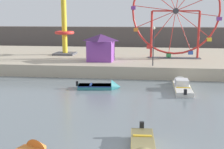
# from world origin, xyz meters

# --- Properties ---
(quay_promenade) EXTENTS (110.00, 19.85, 1.32)m
(quay_promenade) POSITION_xyz_m (0.00, 28.39, 0.66)
(quay_promenade) COLOR #B7A88E
(quay_promenade) RESTS_ON ground_plane
(distant_town_skyline) EXTENTS (140.00, 3.00, 4.40)m
(distant_town_skyline) POSITION_xyz_m (0.00, 47.72, 2.20)
(distant_town_skyline) COLOR #564C47
(distant_town_skyline) RESTS_ON ground_plane
(motorboat_teal_painted) EXTENTS (4.13, 1.72, 1.27)m
(motorboat_teal_painted) POSITION_xyz_m (-4.17, 14.16, 0.20)
(motorboat_teal_painted) COLOR teal
(motorboat_teal_painted) RESTS_ON ground_plane
(motorboat_white_red_stripe) EXTENTS (1.49, 6.17, 1.38)m
(motorboat_white_red_stripe) POSITION_xyz_m (2.88, 15.39, 0.28)
(motorboat_white_red_stripe) COLOR silver
(motorboat_white_red_stripe) RESTS_ON ground_plane
(motorboat_olive_wood) EXTENTS (1.28, 3.90, 1.13)m
(motorboat_olive_wood) POSITION_xyz_m (-0.38, 1.53, 0.29)
(motorboat_olive_wood) COLOR olive
(motorboat_olive_wood) RESTS_ON ground_plane
(ferris_wheel_red_frame) EXTENTS (10.93, 1.20, 11.18)m
(ferris_wheel_red_frame) POSITION_xyz_m (3.03, 25.73, 6.93)
(ferris_wheel_red_frame) COLOR red
(ferris_wheel_red_frame) RESTS_ON quay_promenade
(drop_tower_yellow_tower) EXTENTS (2.80, 2.80, 11.06)m
(drop_tower_yellow_tower) POSITION_xyz_m (-11.59, 27.59, 5.34)
(drop_tower_yellow_tower) COLOR gold
(drop_tower_yellow_tower) RESTS_ON quay_promenade
(carnival_booth_purple_stall) EXTENTS (3.30, 2.98, 3.16)m
(carnival_booth_purple_stall) POSITION_xyz_m (-5.75, 22.38, 2.96)
(carnival_booth_purple_stall) COLOR purple
(carnival_booth_purple_stall) RESTS_ON quay_promenade
(promenade_lamp_near) EXTENTS (0.32, 0.32, 4.14)m
(promenade_lamp_near) POSITION_xyz_m (0.31, 19.59, 4.00)
(promenade_lamp_near) COLOR #2D2D33
(promenade_lamp_near) RESTS_ON quay_promenade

